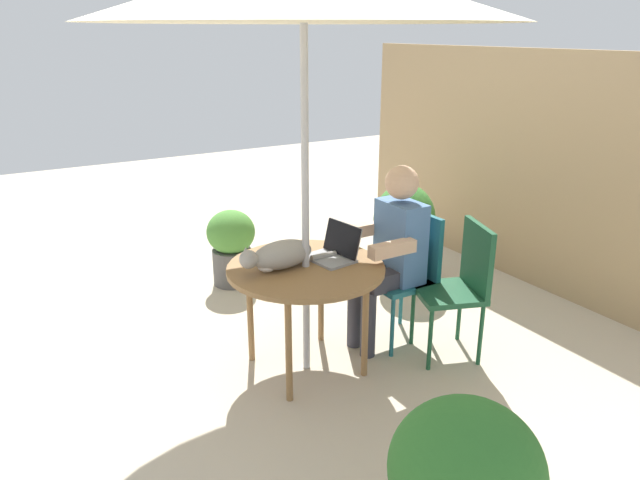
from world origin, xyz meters
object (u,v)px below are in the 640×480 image
object	(u,v)px
cat	(279,256)
patio_table	(306,275)
chair_occupied	(409,266)
potted_plant_by_chair	(404,228)
person_seated	(391,247)
chair_empty	(461,280)
potted_plant_near_fence	(231,244)
laptop	(336,249)

from	to	relation	value
cat	patio_table	bearing A→B (deg)	73.45
chair_occupied	potted_plant_by_chair	distance (m)	1.00
cat	person_seated	bearing A→B (deg)	86.66
chair_occupied	patio_table	bearing A→B (deg)	-90.00
patio_table	chair_empty	xyz separation A→B (m)	(0.35, 0.95, -0.11)
potted_plant_near_fence	potted_plant_by_chair	bearing A→B (deg)	61.10
patio_table	laptop	distance (m)	0.26
laptop	potted_plant_near_fence	bearing A→B (deg)	-175.98
chair_occupied	person_seated	xyz separation A→B (m)	(-0.00, -0.16, 0.17)
potted_plant_near_fence	potted_plant_by_chair	xyz separation A→B (m)	(0.70, 1.27, 0.13)
potted_plant_near_fence	potted_plant_by_chair	distance (m)	1.46
person_seated	potted_plant_by_chair	distance (m)	1.12
person_seated	potted_plant_near_fence	size ratio (longest dim) A/B	1.93
patio_table	cat	size ratio (longest dim) A/B	1.47
potted_plant_by_chair	cat	bearing A→B (deg)	-64.16
chair_empty	potted_plant_near_fence	distance (m)	2.04
chair_empty	laptop	xyz separation A→B (m)	(-0.38, -0.72, 0.23)
chair_occupied	potted_plant_near_fence	bearing A→B (deg)	-155.63
laptop	potted_plant_by_chair	bearing A→B (deg)	123.62
chair_occupied	potted_plant_near_fence	distance (m)	1.66
laptop	potted_plant_by_chair	world-z (taller)	laptop
laptop	cat	distance (m)	0.39
potted_plant_by_chair	chair_occupied	bearing A→B (deg)	-36.46
chair_empty	cat	size ratio (longest dim) A/B	1.38
potted_plant_by_chair	patio_table	bearing A→B (deg)	-60.19
chair_empty	person_seated	world-z (taller)	person_seated
potted_plant_by_chair	potted_plant_near_fence	bearing A→B (deg)	-118.90
cat	potted_plant_by_chair	bearing A→B (deg)	115.84
cat	potted_plant_near_fence	xyz separation A→B (m)	(-1.46, 0.28, -0.43)
chair_occupied	chair_empty	bearing A→B (deg)	22.73
chair_occupied	cat	size ratio (longest dim) A/B	1.38
potted_plant_near_fence	cat	bearing A→B (deg)	-11.02
person_seated	cat	distance (m)	0.81
chair_empty	potted_plant_near_fence	bearing A→B (deg)	-155.94
person_seated	potted_plant_by_chair	size ratio (longest dim) A/B	1.45
laptop	person_seated	bearing A→B (deg)	86.74
potted_plant_near_fence	potted_plant_by_chair	size ratio (longest dim) A/B	0.75
patio_table	person_seated	xyz separation A→B (m)	(-0.00, 0.65, 0.06)
patio_table	chair_occupied	size ratio (longest dim) A/B	1.07
person_seated	cat	bearing A→B (deg)	-93.34
chair_occupied	laptop	xyz separation A→B (m)	(-0.02, -0.58, 0.23)
patio_table	person_seated	world-z (taller)	person_seated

